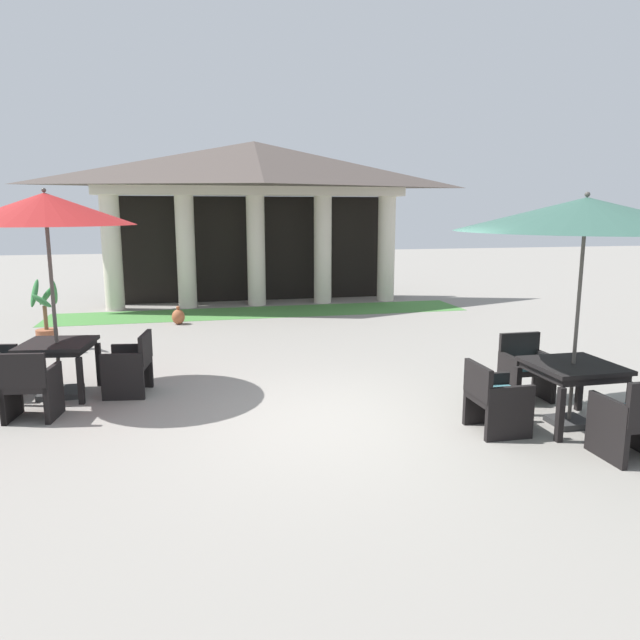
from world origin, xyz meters
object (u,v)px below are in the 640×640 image
Objects in this scene: patio_chair_near_foreground_south at (30,387)px; patio_chair_near_foreground_east at (130,365)px; patio_table_mid_left at (573,372)px; patio_chair_mid_left_west at (495,399)px; patio_table_near_foreground at (57,350)px; patio_umbrella_mid_left at (586,215)px; patio_chair_mid_left_north at (525,369)px; potted_palm_left_edge at (47,328)px; patio_chair_mid_left_south at (632,421)px; terracotta_urn at (178,317)px; patio_umbrella_near_foreground at (46,211)px.

patio_chair_near_foreground_east is (1.09, 0.82, -0.00)m from patio_chair_near_foreground_south.
patio_table_mid_left is 1.17× the size of patio_chair_mid_left_west.
patio_umbrella_mid_left is at bearing -22.49° from patio_table_near_foreground.
potted_palm_left_edge reaches higher than patio_chair_mid_left_north.
patio_chair_mid_left_south is at bearing -14.18° from patio_chair_near_foreground_south.
patio_chair_mid_left_south is (0.99, -1.00, 0.02)m from patio_chair_mid_left_west.
patio_chair_near_foreground_east is at bearing 155.14° from patio_table_mid_left.
potted_palm_left_edge reaches higher than terracotta_urn.
patio_chair_mid_left_west is at bearing -42.42° from potted_palm_left_edge.
patio_chair_near_foreground_south is 6.36m from patio_chair_mid_left_north.
patio_umbrella_near_foreground is at bearing 157.51° from patio_umbrella_mid_left.
patio_table_near_foreground is 3.00m from potted_palm_left_edge.
patio_chair_mid_left_west is at bearing 134.91° from patio_chair_mid_left_south.
patio_table_mid_left is 8.84m from terracotta_urn.
potted_palm_left_edge is at bearing -132.18° from patio_chair_mid_left_west.
patio_table_near_foreground is at bearing 90.00° from patio_chair_near_foreground_east.
patio_table_near_foreground is 1.15× the size of patio_chair_mid_left_north.
patio_umbrella_near_foreground is 5.68m from terracotta_urn.
patio_chair_mid_left_south is 9.48m from potted_palm_left_edge.
patio_chair_near_foreground_south is at bearing -80.68° from potted_palm_left_edge.
patio_chair_mid_left_south is at bearing -114.99° from patio_chair_near_foreground_east.
potted_palm_left_edge is at bearing 104.88° from patio_table_near_foreground.
patio_table_near_foreground is at bearing -75.12° from potted_palm_left_edge.
patio_umbrella_mid_left is 2.28m from patio_chair_mid_left_north.
patio_chair_near_foreground_east is at bearing 155.14° from patio_umbrella_mid_left.
patio_chair_mid_left_west is at bearing 179.76° from patio_table_mid_left.
patio_chair_mid_left_north is 1.98m from patio_chair_mid_left_south.
potted_palm_left_edge is (-6.96, 4.46, -0.00)m from patio_chair_mid_left_north.
patio_umbrella_mid_left is (0.00, 0.00, 1.82)m from patio_table_mid_left.
potted_palm_left_edge is at bearing 137.39° from patio_chair_mid_left_south.
patio_umbrella_mid_left is 2.19× the size of potted_palm_left_edge.
patio_chair_mid_left_west is at bearing -111.53° from patio_chair_near_foreground_east.
patio_table_near_foreground is 0.77× the size of potted_palm_left_edge.
patio_table_near_foreground is 1.16× the size of patio_chair_near_foreground_south.
potted_palm_left_edge reaches higher than patio_table_near_foreground.
patio_umbrella_mid_left is 2.31m from patio_chair_mid_left_west.
patio_table_mid_left is 1.02m from patio_chair_mid_left_north.
patio_chair_mid_left_south is (5.23, -3.42, -0.01)m from patio_chair_near_foreground_east.
patio_umbrella_mid_left is at bearing 90.00° from patio_chair_mid_left_south.
patio_chair_mid_left_north is (0.00, 0.99, -2.06)m from patio_umbrella_mid_left.
patio_table_mid_left is at bearing -6.07° from patio_chair_near_foreground_south.
patio_chair_mid_left_north is at bearing -14.23° from patio_table_near_foreground.
potted_palm_left_edge is at bearing -138.27° from terracotta_urn.
patio_chair_near_foreground_east is 1.05× the size of patio_chair_mid_left_west.
terracotta_urn is at bearing 121.80° from patio_table_mid_left.
potted_palm_left_edge reaches higher than patio_chair_mid_left_south.
patio_umbrella_mid_left is at bearing -58.20° from terracotta_urn.
patio_chair_mid_left_south is (-0.01, -1.98, -0.01)m from patio_chair_mid_left_north.
patio_chair_mid_left_south reaches higher than terracotta_urn.
patio_umbrella_near_foreground is 3.66m from potted_palm_left_edge.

